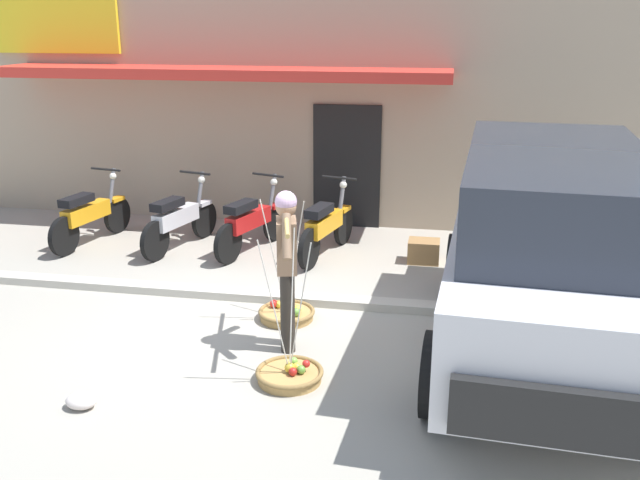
{
  "coord_description": "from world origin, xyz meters",
  "views": [
    {
      "loc": [
        2.07,
        -6.99,
        3.32
      ],
      "look_at": [
        0.66,
        0.6,
        0.85
      ],
      "focal_mm": 39.14,
      "sensor_mm": 36.0,
      "label": 1
    }
  ],
  "objects_px": {
    "motorcycle_end_of_row": "(326,227)",
    "parked_truck": "(551,248)",
    "fruit_vendor": "(287,260)",
    "wooden_crate": "(424,251)",
    "fruit_basket_right_side": "(290,374)",
    "motorcycle_nearest_shop": "(89,215)",
    "motorcycle_second_in_row": "(179,220)",
    "fruit_basket_left_side": "(287,313)",
    "motorcycle_third_in_row": "(251,222)",
    "plastic_litter_bag": "(81,401)"
  },
  "relations": [
    {
      "from": "motorcycle_second_in_row",
      "to": "motorcycle_end_of_row",
      "type": "relative_size",
      "value": 1.0
    },
    {
      "from": "motorcycle_second_in_row",
      "to": "wooden_crate",
      "type": "relative_size",
      "value": 4.05
    },
    {
      "from": "motorcycle_end_of_row",
      "to": "motorcycle_nearest_shop",
      "type": "bearing_deg",
      "value": -178.79
    },
    {
      "from": "fruit_basket_left_side",
      "to": "motorcycle_third_in_row",
      "type": "relative_size",
      "value": 0.83
    },
    {
      "from": "fruit_basket_left_side",
      "to": "motorcycle_end_of_row",
      "type": "height_order",
      "value": "fruit_basket_left_side"
    },
    {
      "from": "fruit_vendor",
      "to": "wooden_crate",
      "type": "bearing_deg",
      "value": 66.56
    },
    {
      "from": "motorcycle_end_of_row",
      "to": "parked_truck",
      "type": "height_order",
      "value": "parked_truck"
    },
    {
      "from": "plastic_litter_bag",
      "to": "motorcycle_nearest_shop",
      "type": "bearing_deg",
      "value": 116.76
    },
    {
      "from": "fruit_basket_right_side",
      "to": "motorcycle_second_in_row",
      "type": "bearing_deg",
      "value": 124.92
    },
    {
      "from": "fruit_basket_left_side",
      "to": "fruit_basket_right_side",
      "type": "relative_size",
      "value": 1.0
    },
    {
      "from": "wooden_crate",
      "to": "motorcycle_second_in_row",
      "type": "bearing_deg",
      "value": -178.88
    },
    {
      "from": "fruit_basket_left_side",
      "to": "parked_truck",
      "type": "relative_size",
      "value": 0.3
    },
    {
      "from": "motorcycle_nearest_shop",
      "to": "motorcycle_second_in_row",
      "type": "relative_size",
      "value": 1.01
    },
    {
      "from": "motorcycle_end_of_row",
      "to": "parked_truck",
      "type": "xyz_separation_m",
      "value": [
        2.73,
        -2.56,
        0.68
      ]
    },
    {
      "from": "fruit_basket_left_side",
      "to": "motorcycle_nearest_shop",
      "type": "height_order",
      "value": "fruit_basket_left_side"
    },
    {
      "from": "fruit_basket_right_side",
      "to": "plastic_litter_bag",
      "type": "height_order",
      "value": "fruit_basket_right_side"
    },
    {
      "from": "fruit_basket_right_side",
      "to": "motorcycle_nearest_shop",
      "type": "xyz_separation_m",
      "value": [
        -3.93,
        3.58,
        0.38
      ]
    },
    {
      "from": "fruit_basket_left_side",
      "to": "plastic_litter_bag",
      "type": "bearing_deg",
      "value": -121.75
    },
    {
      "from": "fruit_vendor",
      "to": "motorcycle_third_in_row",
      "type": "height_order",
      "value": "fruit_vendor"
    },
    {
      "from": "motorcycle_second_in_row",
      "to": "motorcycle_end_of_row",
      "type": "bearing_deg",
      "value": 1.45
    },
    {
      "from": "motorcycle_end_of_row",
      "to": "wooden_crate",
      "type": "height_order",
      "value": "motorcycle_end_of_row"
    },
    {
      "from": "parked_truck",
      "to": "motorcycle_end_of_row",
      "type": "bearing_deg",
      "value": 136.81
    },
    {
      "from": "motorcycle_end_of_row",
      "to": "wooden_crate",
      "type": "distance_m",
      "value": 1.43
    },
    {
      "from": "fruit_basket_right_side",
      "to": "fruit_basket_left_side",
      "type": "bearing_deg",
      "value": 104.34
    },
    {
      "from": "fruit_vendor",
      "to": "wooden_crate",
      "type": "distance_m",
      "value": 3.34
    },
    {
      "from": "motorcycle_second_in_row",
      "to": "motorcycle_end_of_row",
      "type": "xyz_separation_m",
      "value": [
        2.21,
        0.06,
        0.0
      ]
    },
    {
      "from": "parked_truck",
      "to": "fruit_vendor",
      "type": "bearing_deg",
      "value": -171.3
    },
    {
      "from": "motorcycle_nearest_shop",
      "to": "motorcycle_second_in_row",
      "type": "height_order",
      "value": "same"
    },
    {
      "from": "plastic_litter_bag",
      "to": "wooden_crate",
      "type": "xyz_separation_m",
      "value": [
        2.83,
        4.48,
        0.09
      ]
    },
    {
      "from": "motorcycle_end_of_row",
      "to": "plastic_litter_bag",
      "type": "relative_size",
      "value": 6.38
    },
    {
      "from": "fruit_basket_left_side",
      "to": "wooden_crate",
      "type": "xyz_separation_m",
      "value": [
        1.46,
        2.28,
        0.08
      ]
    },
    {
      "from": "fruit_vendor",
      "to": "wooden_crate",
      "type": "relative_size",
      "value": 3.85
    },
    {
      "from": "motorcycle_second_in_row",
      "to": "parked_truck",
      "type": "relative_size",
      "value": 0.36
    },
    {
      "from": "parked_truck",
      "to": "motorcycle_nearest_shop",
      "type": "bearing_deg",
      "value": 158.7
    },
    {
      "from": "motorcycle_nearest_shop",
      "to": "parked_truck",
      "type": "xyz_separation_m",
      "value": [
        6.36,
        -2.48,
        0.68
      ]
    },
    {
      "from": "fruit_basket_right_side",
      "to": "wooden_crate",
      "type": "height_order",
      "value": "fruit_basket_right_side"
    },
    {
      "from": "motorcycle_third_in_row",
      "to": "parked_truck",
      "type": "relative_size",
      "value": 0.36
    },
    {
      "from": "motorcycle_end_of_row",
      "to": "wooden_crate",
      "type": "bearing_deg",
      "value": 0.6
    },
    {
      "from": "fruit_basket_left_side",
      "to": "motorcycle_third_in_row",
      "type": "distance_m",
      "value": 2.53
    },
    {
      "from": "motorcycle_nearest_shop",
      "to": "parked_truck",
      "type": "distance_m",
      "value": 6.86
    },
    {
      "from": "fruit_vendor",
      "to": "motorcycle_second_in_row",
      "type": "bearing_deg",
      "value": 128.77
    },
    {
      "from": "motorcycle_nearest_shop",
      "to": "motorcycle_third_in_row",
      "type": "relative_size",
      "value": 1.03
    },
    {
      "from": "motorcycle_second_in_row",
      "to": "motorcycle_nearest_shop",
      "type": "bearing_deg",
      "value": -179.17
    },
    {
      "from": "fruit_vendor",
      "to": "motorcycle_second_in_row",
      "type": "relative_size",
      "value": 0.95
    },
    {
      "from": "fruit_basket_right_side",
      "to": "motorcycle_second_in_row",
      "type": "xyz_separation_m",
      "value": [
        -2.51,
        3.6,
        0.38
      ]
    },
    {
      "from": "fruit_basket_right_side",
      "to": "plastic_litter_bag",
      "type": "distance_m",
      "value": 1.9
    },
    {
      "from": "fruit_basket_right_side",
      "to": "motorcycle_nearest_shop",
      "type": "height_order",
      "value": "fruit_basket_right_side"
    },
    {
      "from": "fruit_basket_left_side",
      "to": "fruit_basket_right_side",
      "type": "xyz_separation_m",
      "value": [
        0.36,
        -1.39,
        0.0
      ]
    },
    {
      "from": "plastic_litter_bag",
      "to": "motorcycle_third_in_row",
      "type": "bearing_deg",
      "value": 86.06
    },
    {
      "from": "fruit_basket_right_side",
      "to": "parked_truck",
      "type": "relative_size",
      "value": 0.3
    }
  ]
}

